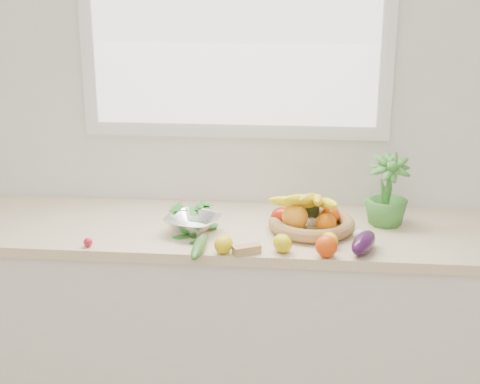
# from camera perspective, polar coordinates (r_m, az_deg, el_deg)

# --- Properties ---
(back_wall) EXTENTS (4.50, 0.02, 2.70)m
(back_wall) POSITION_cam_1_polar(r_m,az_deg,el_deg) (2.86, -0.39, 7.72)
(back_wall) COLOR white
(back_wall) RESTS_ON ground
(counter_cabinet) EXTENTS (2.20, 0.58, 0.86)m
(counter_cabinet) POSITION_cam_1_polar(r_m,az_deg,el_deg) (2.89, -0.97, -11.62)
(counter_cabinet) COLOR silver
(counter_cabinet) RESTS_ON ground
(countertop) EXTENTS (2.24, 0.62, 0.04)m
(countertop) POSITION_cam_1_polar(r_m,az_deg,el_deg) (2.70, -1.02, -3.28)
(countertop) COLOR beige
(countertop) RESTS_ON counter_cabinet
(window_frame) EXTENTS (1.30, 0.03, 1.10)m
(window_frame) POSITION_cam_1_polar(r_m,az_deg,el_deg) (2.80, -0.44, 15.74)
(window_frame) COLOR white
(window_frame) RESTS_ON back_wall
(window_pane) EXTENTS (1.18, 0.01, 0.98)m
(window_pane) POSITION_cam_1_polar(r_m,az_deg,el_deg) (2.78, -0.48, 15.73)
(window_pane) COLOR white
(window_pane) RESTS_ON window_frame
(orange_loose) EXTENTS (0.09, 0.09, 0.08)m
(orange_loose) POSITION_cam_1_polar(r_m,az_deg,el_deg) (2.40, 7.39, -4.62)
(orange_loose) COLOR #E34207
(orange_loose) RESTS_ON countertop
(lemon_a) EXTENTS (0.10, 0.11, 0.07)m
(lemon_a) POSITION_cam_1_polar(r_m,az_deg,el_deg) (2.43, 3.64, -4.39)
(lemon_a) COLOR #D7BE0B
(lemon_a) RESTS_ON countertop
(lemon_b) EXTENTS (0.09, 0.10, 0.07)m
(lemon_b) POSITION_cam_1_polar(r_m,az_deg,el_deg) (2.42, -1.40, -4.49)
(lemon_b) COLOR yellow
(lemon_b) RESTS_ON countertop
(lemon_c) EXTENTS (0.08, 0.09, 0.06)m
(lemon_c) POSITION_cam_1_polar(r_m,az_deg,el_deg) (2.49, 7.67, -4.06)
(lemon_c) COLOR yellow
(lemon_c) RESTS_ON countertop
(apple) EXTENTS (0.09, 0.09, 0.09)m
(apple) POSITION_cam_1_polar(r_m,az_deg,el_deg) (2.66, 3.55, -2.22)
(apple) COLOR #AA1F0D
(apple) RESTS_ON countertop
(ginger) EXTENTS (0.11, 0.08, 0.03)m
(ginger) POSITION_cam_1_polar(r_m,az_deg,el_deg) (2.42, 0.58, -4.94)
(ginger) COLOR tan
(ginger) RESTS_ON countertop
(garlic_a) EXTENTS (0.06, 0.06, 0.04)m
(garlic_a) POSITION_cam_1_polar(r_m,az_deg,el_deg) (2.65, 5.04, -2.78)
(garlic_a) COLOR white
(garlic_a) RESTS_ON countertop
(garlic_b) EXTENTS (0.05, 0.05, 0.04)m
(garlic_b) POSITION_cam_1_polar(r_m,az_deg,el_deg) (2.69, 6.09, -2.56)
(garlic_b) COLOR white
(garlic_b) RESTS_ON countertop
(garlic_c) EXTENTS (0.06, 0.06, 0.04)m
(garlic_c) POSITION_cam_1_polar(r_m,az_deg,el_deg) (2.58, 10.18, -3.62)
(garlic_c) COLOR silver
(garlic_c) RESTS_ON countertop
(eggplant) EXTENTS (0.13, 0.20, 0.07)m
(eggplant) POSITION_cam_1_polar(r_m,az_deg,el_deg) (2.47, 10.50, -4.27)
(eggplant) COLOR #2F0E36
(eggplant) RESTS_ON countertop
(cucumber) EXTENTS (0.05, 0.24, 0.04)m
(cucumber) POSITION_cam_1_polar(r_m,az_deg,el_deg) (2.44, -3.50, -4.65)
(cucumber) COLOR #215619
(cucumber) RESTS_ON countertop
(radish) EXTENTS (0.05, 0.05, 0.03)m
(radish) POSITION_cam_1_polar(r_m,az_deg,el_deg) (2.54, -12.84, -4.20)
(radish) COLOR red
(radish) RESTS_ON countertop
(potted_herb) EXTENTS (0.18, 0.18, 0.31)m
(potted_herb) POSITION_cam_1_polar(r_m,az_deg,el_deg) (2.73, 12.43, -0.02)
(potted_herb) COLOR #3D832F
(potted_herb) RESTS_ON countertop
(fruit_basket) EXTENTS (0.43, 0.43, 0.18)m
(fruit_basket) POSITION_cam_1_polar(r_m,az_deg,el_deg) (2.64, 6.06, -2.23)
(fruit_basket) COLOR tan
(fruit_basket) RESTS_ON countertop
(colander_with_spinach) EXTENTS (0.27, 0.27, 0.11)m
(colander_with_spinach) POSITION_cam_1_polar(r_m,az_deg,el_deg) (2.61, -4.10, -2.30)
(colander_with_spinach) COLOR white
(colander_with_spinach) RESTS_ON countertop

